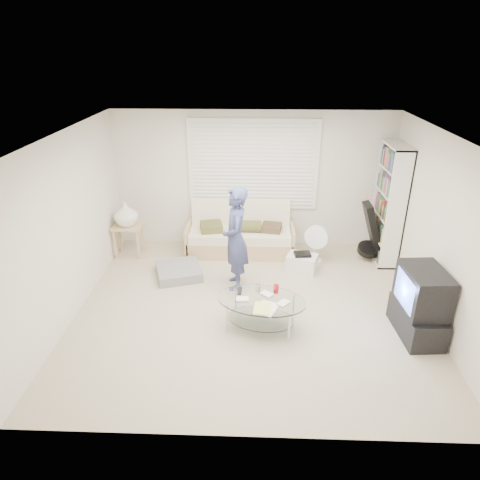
{
  "coord_description": "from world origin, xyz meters",
  "views": [
    {
      "loc": [
        0.03,
        -5.26,
        3.55
      ],
      "look_at": [
        -0.17,
        0.3,
        0.96
      ],
      "focal_mm": 32.0,
      "sensor_mm": 36.0,
      "label": 1
    }
  ],
  "objects_px": {
    "futon_sofa": "(240,236)",
    "bookshelf": "(389,205)",
    "tv_unit": "(420,304)",
    "coffee_table": "(262,305)"
  },
  "relations": [
    {
      "from": "futon_sofa",
      "to": "tv_unit",
      "type": "xyz_separation_m",
      "value": [
        2.41,
        -2.39,
        0.15
      ]
    },
    {
      "from": "coffee_table",
      "to": "tv_unit",
      "type": "bearing_deg",
      "value": -1.85
    },
    {
      "from": "futon_sofa",
      "to": "tv_unit",
      "type": "relative_size",
      "value": 2.04
    },
    {
      "from": "futon_sofa",
      "to": "tv_unit",
      "type": "height_order",
      "value": "tv_unit"
    },
    {
      "from": "bookshelf",
      "to": "tv_unit",
      "type": "distance_m",
      "value": 2.27
    },
    {
      "from": "tv_unit",
      "to": "coffee_table",
      "type": "relative_size",
      "value": 0.73
    },
    {
      "from": "futon_sofa",
      "to": "tv_unit",
      "type": "bearing_deg",
      "value": -44.64
    },
    {
      "from": "futon_sofa",
      "to": "bookshelf",
      "type": "xyz_separation_m",
      "value": [
        2.54,
        -0.19,
        0.71
      ]
    },
    {
      "from": "futon_sofa",
      "to": "bookshelf",
      "type": "relative_size",
      "value": 0.95
    },
    {
      "from": "futon_sofa",
      "to": "bookshelf",
      "type": "height_order",
      "value": "bookshelf"
    }
  ]
}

